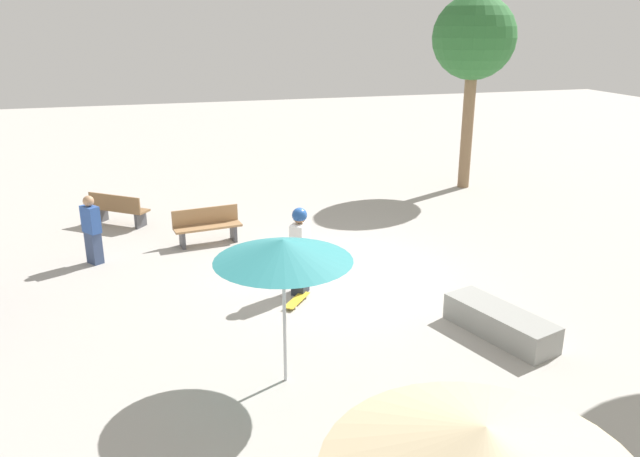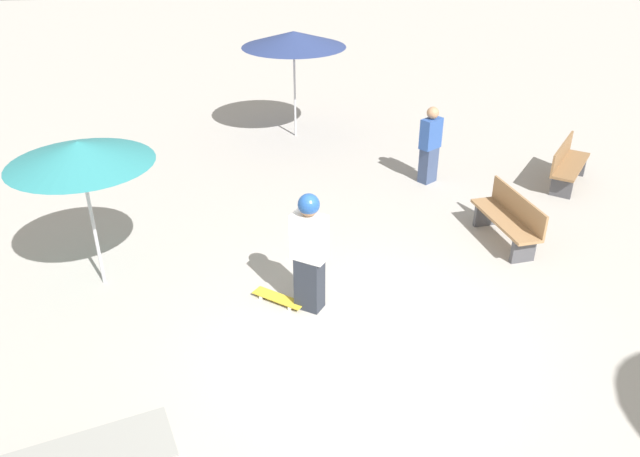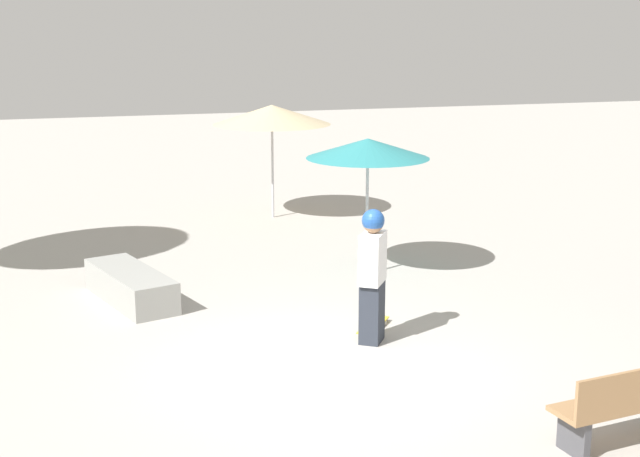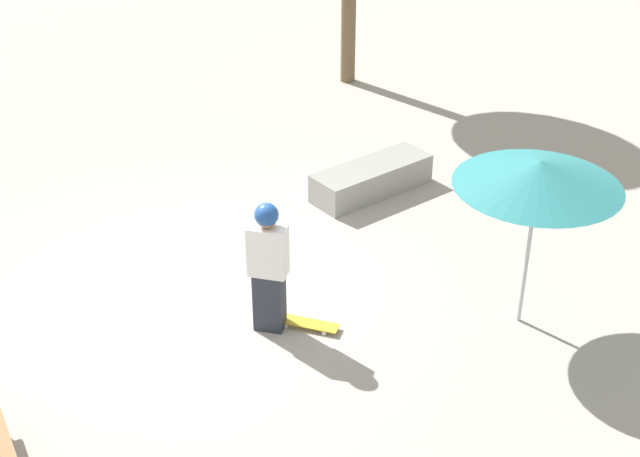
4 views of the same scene
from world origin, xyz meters
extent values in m
plane|color=#ADA8A0|center=(0.00, 0.00, 0.00)|extent=(60.00, 60.00, 0.00)
cube|color=#282D38|center=(-0.68, 0.86, 0.40)|extent=(0.44, 0.42, 0.79)
cube|color=white|center=(-0.68, 0.86, 1.12)|extent=(0.53, 0.48, 0.65)
sphere|color=#8C6647|center=(-0.68, 0.86, 1.58)|extent=(0.26, 0.26, 0.26)
sphere|color=#1E478C|center=(-0.68, 0.86, 1.61)|extent=(0.29, 0.29, 0.29)
cube|color=gold|center=(-1.11, 1.04, 0.06)|extent=(0.75, 0.66, 0.02)
cylinder|color=silver|center=(-1.36, 1.13, 0.03)|extent=(0.06, 0.06, 0.05)
cylinder|color=silver|center=(-1.25, 1.26, 0.03)|extent=(0.06, 0.06, 0.05)
cylinder|color=silver|center=(-0.97, 0.82, 0.03)|extent=(0.06, 0.06, 0.05)
cylinder|color=silver|center=(-0.86, 0.95, 0.03)|extent=(0.06, 0.06, 0.05)
cube|color=#47474C|center=(2.77, 1.66, 0.20)|extent=(0.40, 0.13, 0.40)
cube|color=#47474C|center=(2.61, 2.90, 0.20)|extent=(0.40, 0.13, 0.40)
cube|color=#9E754C|center=(2.69, 2.28, 0.42)|extent=(0.64, 1.64, 0.05)
cube|color=#9E754C|center=(2.89, 2.31, 0.65)|extent=(0.25, 1.59, 0.40)
cube|color=#47474C|center=(5.23, 4.81, 0.20)|extent=(0.36, 0.31, 0.40)
cube|color=#47474C|center=(4.45, 3.83, 0.20)|extent=(0.36, 0.31, 0.40)
cube|color=olive|center=(4.84, 4.32, 0.42)|extent=(1.33, 1.53, 0.05)
cube|color=olive|center=(4.68, 4.44, 0.65)|extent=(1.02, 1.28, 0.40)
cylinder|color=#B7B7BC|center=(-0.26, 7.80, 1.15)|extent=(0.05, 0.05, 2.30)
cone|color=navy|center=(-0.26, 7.80, 2.25)|extent=(2.34, 2.34, 0.34)
cylinder|color=#B7B7BC|center=(-3.66, 1.85, 1.06)|extent=(0.05, 0.05, 2.13)
cone|color=teal|center=(-3.66, 1.85, 2.08)|extent=(1.98, 1.98, 0.31)
cube|color=#38476B|center=(2.12, 4.83, 0.36)|extent=(0.40, 0.38, 0.72)
cube|color=#2D519E|center=(2.12, 4.83, 1.01)|extent=(0.48, 0.43, 0.59)
sphere|color=tan|center=(2.12, 4.83, 1.43)|extent=(0.23, 0.23, 0.23)
camera|label=1|loc=(-11.61, 3.61, 5.13)|focal=35.00mm
camera|label=2|loc=(-1.42, -6.28, 5.18)|focal=35.00mm
camera|label=3|loc=(9.57, -2.91, 4.06)|focal=50.00mm
camera|label=4|loc=(1.94, 9.48, 6.72)|focal=50.00mm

